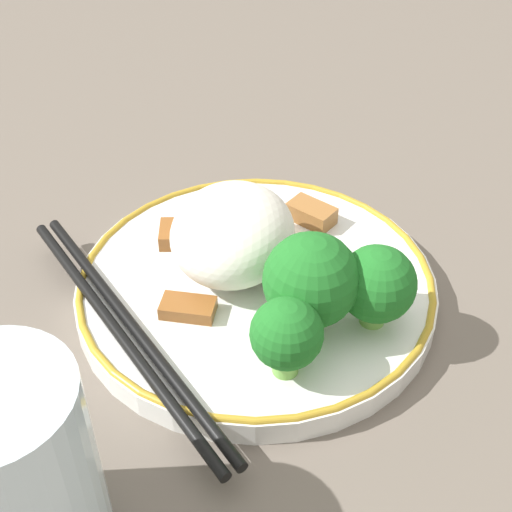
{
  "coord_description": "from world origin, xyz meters",
  "views": [
    {
      "loc": [
        0.07,
        -0.35,
        0.33
      ],
      "look_at": [
        0.0,
        0.0,
        0.04
      ],
      "focal_mm": 50.0,
      "sensor_mm": 36.0,
      "label": 1
    }
  ],
  "objects_px": {
    "plate": "(256,286)",
    "broccoli_back_right": "(377,285)",
    "drinking_glass": "(14,474)",
    "broccoli_back_center": "(311,281)",
    "broccoli_back_left": "(287,335)",
    "chopsticks": "(124,328)"
  },
  "relations": [
    {
      "from": "broccoli_back_center",
      "to": "broccoli_back_right",
      "type": "relative_size",
      "value": 1.21
    },
    {
      "from": "plate",
      "to": "chopsticks",
      "type": "relative_size",
      "value": 1.27
    },
    {
      "from": "broccoli_back_left",
      "to": "drinking_glass",
      "type": "bearing_deg",
      "value": -131.32
    },
    {
      "from": "broccoli_back_left",
      "to": "broccoli_back_center",
      "type": "height_order",
      "value": "broccoli_back_center"
    },
    {
      "from": "drinking_glass",
      "to": "broccoli_back_right",
      "type": "bearing_deg",
      "value": 48.36
    },
    {
      "from": "broccoli_back_right",
      "to": "plate",
      "type": "bearing_deg",
      "value": 162.76
    },
    {
      "from": "broccoli_back_center",
      "to": "chopsticks",
      "type": "xyz_separation_m",
      "value": [
        -0.11,
        -0.03,
        -0.03
      ]
    },
    {
      "from": "broccoli_back_left",
      "to": "drinking_glass",
      "type": "xyz_separation_m",
      "value": [
        -0.1,
        -0.12,
        0.01
      ]
    },
    {
      "from": "plate",
      "to": "broccoli_back_right",
      "type": "xyz_separation_m",
      "value": [
        0.08,
        -0.02,
        0.04
      ]
    },
    {
      "from": "broccoli_back_right",
      "to": "broccoli_back_left",
      "type": "bearing_deg",
      "value": -132.38
    },
    {
      "from": "plate",
      "to": "broccoli_back_right",
      "type": "distance_m",
      "value": 0.09
    },
    {
      "from": "broccoli_back_right",
      "to": "drinking_glass",
      "type": "xyz_separation_m",
      "value": [
        -0.15,
        -0.17,
        0.01
      ]
    },
    {
      "from": "broccoli_back_right",
      "to": "drinking_glass",
      "type": "distance_m",
      "value": 0.22
    },
    {
      "from": "chopsticks",
      "to": "drinking_glass",
      "type": "xyz_separation_m",
      "value": [
        -0.0,
        -0.13,
        0.04
      ]
    },
    {
      "from": "broccoli_back_left",
      "to": "broccoli_back_center",
      "type": "relative_size",
      "value": 0.77
    },
    {
      "from": "broccoli_back_left",
      "to": "chopsticks",
      "type": "bearing_deg",
      "value": 173.8
    },
    {
      "from": "broccoli_back_center",
      "to": "chopsticks",
      "type": "height_order",
      "value": "broccoli_back_center"
    },
    {
      "from": "broccoli_back_right",
      "to": "broccoli_back_center",
      "type": "bearing_deg",
      "value": -162.37
    },
    {
      "from": "broccoli_back_left",
      "to": "broccoli_back_center",
      "type": "xyz_separation_m",
      "value": [
        0.01,
        0.04,
        0.01
      ]
    },
    {
      "from": "broccoli_back_center",
      "to": "chopsticks",
      "type": "distance_m",
      "value": 0.12
    },
    {
      "from": "chopsticks",
      "to": "drinking_glass",
      "type": "bearing_deg",
      "value": -90.57
    },
    {
      "from": "plate",
      "to": "broccoli_back_center",
      "type": "xyz_separation_m",
      "value": [
        0.04,
        -0.04,
        0.04
      ]
    }
  ]
}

